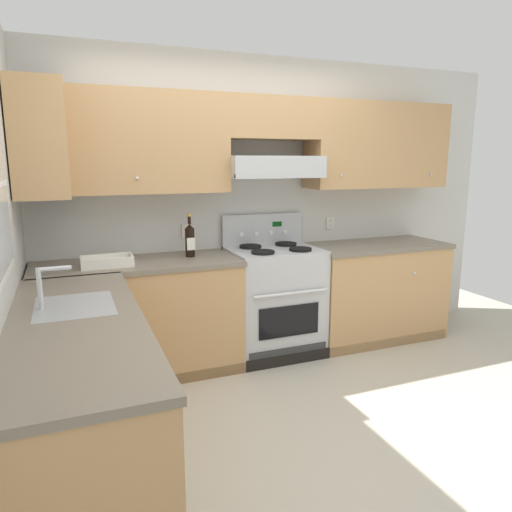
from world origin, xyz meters
TOP-DOWN VIEW (x-y plane):
  - ground_plane at (0.00, 0.00)m, footprint 7.04×7.04m
  - wall_back at (0.41, 1.53)m, footprint 4.68×0.57m
  - counter_back_run at (0.23, 1.24)m, footprint 3.60×0.65m
  - counter_left_run at (-1.24, -0.00)m, footprint 0.63×1.91m
  - stove at (0.38, 1.25)m, footprint 0.76×0.62m
  - wine_bottle at (-0.35, 1.29)m, footprint 0.08×0.08m
  - bowl at (-1.00, 1.17)m, footprint 0.37×0.21m

SIDE VIEW (x-z plane):
  - ground_plane at x=0.00m, z-range 0.00..0.00m
  - counter_back_run at x=0.23m, z-range 0.00..0.91m
  - counter_left_run at x=-1.24m, z-range -0.11..1.03m
  - stove at x=0.38m, z-range -0.12..1.08m
  - bowl at x=-1.00m, z-range 0.90..0.97m
  - wine_bottle at x=-0.35m, z-range 0.88..1.22m
  - wall_back at x=0.41m, z-range 0.20..2.75m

